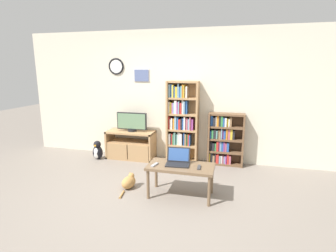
{
  "coord_description": "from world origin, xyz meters",
  "views": [
    {
      "loc": [
        1.2,
        -3.21,
        1.84
      ],
      "look_at": [
        0.09,
        1.05,
        0.88
      ],
      "focal_mm": 28.0,
      "sensor_mm": 36.0,
      "label": 1
    }
  ],
  "objects_px": {
    "television": "(132,122)",
    "bookshelf_tall": "(181,123)",
    "laptop": "(178,160)",
    "cat": "(129,182)",
    "bookshelf_short": "(224,139)",
    "remote_near_laptop": "(199,167)",
    "penguin_figurine": "(97,151)",
    "coffee_table": "(181,169)",
    "remote_far_from_laptop": "(155,165)",
    "tv_stand": "(131,145)"
  },
  "relations": [
    {
      "from": "television",
      "to": "bookshelf_tall",
      "type": "distance_m",
      "value": 1.02
    },
    {
      "from": "laptop",
      "to": "cat",
      "type": "relative_size",
      "value": 0.69
    },
    {
      "from": "bookshelf_short",
      "to": "television",
      "type": "bearing_deg",
      "value": -176.73
    },
    {
      "from": "laptop",
      "to": "remote_near_laptop",
      "type": "relative_size",
      "value": 2.2
    },
    {
      "from": "remote_near_laptop",
      "to": "penguin_figurine",
      "type": "bearing_deg",
      "value": -31.86
    },
    {
      "from": "bookshelf_tall",
      "to": "coffee_table",
      "type": "bearing_deg",
      "value": -78.39
    },
    {
      "from": "bookshelf_short",
      "to": "coffee_table",
      "type": "relative_size",
      "value": 1.06
    },
    {
      "from": "laptop",
      "to": "cat",
      "type": "bearing_deg",
      "value": 174.64
    },
    {
      "from": "remote_far_from_laptop",
      "to": "penguin_figurine",
      "type": "distance_m",
      "value": 2.08
    },
    {
      "from": "tv_stand",
      "to": "cat",
      "type": "height_order",
      "value": "tv_stand"
    },
    {
      "from": "remote_near_laptop",
      "to": "cat",
      "type": "bearing_deg",
      "value": -8.65
    },
    {
      "from": "television",
      "to": "remote_far_from_laptop",
      "type": "bearing_deg",
      "value": -57.4
    },
    {
      "from": "bookshelf_short",
      "to": "coffee_table",
      "type": "bearing_deg",
      "value": -109.51
    },
    {
      "from": "remote_near_laptop",
      "to": "cat",
      "type": "xyz_separation_m",
      "value": [
        -1.11,
        0.08,
        -0.38
      ]
    },
    {
      "from": "remote_near_laptop",
      "to": "remote_far_from_laptop",
      "type": "distance_m",
      "value": 0.64
    },
    {
      "from": "bookshelf_tall",
      "to": "coffee_table",
      "type": "xyz_separation_m",
      "value": [
        0.31,
        -1.49,
        -0.36
      ]
    },
    {
      "from": "bookshelf_short",
      "to": "cat",
      "type": "height_order",
      "value": "bookshelf_short"
    },
    {
      "from": "laptop",
      "to": "penguin_figurine",
      "type": "xyz_separation_m",
      "value": [
        -1.95,
        1.11,
        -0.36
      ]
    },
    {
      "from": "coffee_table",
      "to": "penguin_figurine",
      "type": "relative_size",
      "value": 2.46
    },
    {
      "from": "cat",
      "to": "penguin_figurine",
      "type": "xyz_separation_m",
      "value": [
        -1.16,
        1.1,
        0.08
      ]
    },
    {
      "from": "coffee_table",
      "to": "laptop",
      "type": "height_order",
      "value": "laptop"
    },
    {
      "from": "bookshelf_tall",
      "to": "cat",
      "type": "bearing_deg",
      "value": -110.2
    },
    {
      "from": "television",
      "to": "coffee_table",
      "type": "distance_m",
      "value": 1.95
    },
    {
      "from": "tv_stand",
      "to": "coffee_table",
      "type": "distance_m",
      "value": 1.93
    },
    {
      "from": "remote_near_laptop",
      "to": "cat",
      "type": "height_order",
      "value": "remote_near_laptop"
    },
    {
      "from": "bookshelf_tall",
      "to": "penguin_figurine",
      "type": "relative_size",
      "value": 4.15
    },
    {
      "from": "remote_far_from_laptop",
      "to": "laptop",
      "type": "bearing_deg",
      "value": -143.46
    },
    {
      "from": "cat",
      "to": "penguin_figurine",
      "type": "distance_m",
      "value": 1.6
    },
    {
      "from": "television",
      "to": "laptop",
      "type": "xyz_separation_m",
      "value": [
        1.27,
        -1.36,
        -0.24
      ]
    },
    {
      "from": "bookshelf_short",
      "to": "remote_far_from_laptop",
      "type": "relative_size",
      "value": 6.13
    },
    {
      "from": "remote_far_from_laptop",
      "to": "cat",
      "type": "relative_size",
      "value": 0.32
    },
    {
      "from": "television",
      "to": "laptop",
      "type": "distance_m",
      "value": 1.87
    },
    {
      "from": "remote_far_from_laptop",
      "to": "television",
      "type": "bearing_deg",
      "value": -43.95
    },
    {
      "from": "bookshelf_short",
      "to": "laptop",
      "type": "height_order",
      "value": "bookshelf_short"
    },
    {
      "from": "bookshelf_tall",
      "to": "cat",
      "type": "distance_m",
      "value": 1.68
    },
    {
      "from": "remote_far_from_laptop",
      "to": "cat",
      "type": "height_order",
      "value": "remote_far_from_laptop"
    },
    {
      "from": "remote_far_from_laptop",
      "to": "penguin_figurine",
      "type": "bearing_deg",
      "value": -23.82
    },
    {
      "from": "television",
      "to": "cat",
      "type": "relative_size",
      "value": 1.21
    },
    {
      "from": "tv_stand",
      "to": "laptop",
      "type": "xyz_separation_m",
      "value": [
        1.3,
        -1.34,
        0.24
      ]
    },
    {
      "from": "tv_stand",
      "to": "bookshelf_short",
      "type": "relative_size",
      "value": 0.97
    },
    {
      "from": "television",
      "to": "bookshelf_short",
      "type": "relative_size",
      "value": 0.62
    },
    {
      "from": "bookshelf_tall",
      "to": "laptop",
      "type": "height_order",
      "value": "bookshelf_tall"
    },
    {
      "from": "tv_stand",
      "to": "remote_far_from_laptop",
      "type": "xyz_separation_m",
      "value": [
        0.98,
        -1.47,
        0.19
      ]
    },
    {
      "from": "laptop",
      "to": "remote_near_laptop",
      "type": "distance_m",
      "value": 0.33
    },
    {
      "from": "laptop",
      "to": "penguin_figurine",
      "type": "distance_m",
      "value": 2.27
    },
    {
      "from": "television",
      "to": "cat",
      "type": "height_order",
      "value": "television"
    },
    {
      "from": "bookshelf_short",
      "to": "laptop",
      "type": "distance_m",
      "value": 1.57
    },
    {
      "from": "remote_near_laptop",
      "to": "television",
      "type": "bearing_deg",
      "value": -46.32
    },
    {
      "from": "penguin_figurine",
      "to": "bookshelf_tall",
      "type": "bearing_deg",
      "value": 11.49
    },
    {
      "from": "tv_stand",
      "to": "television",
      "type": "bearing_deg",
      "value": 32.36
    }
  ]
}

